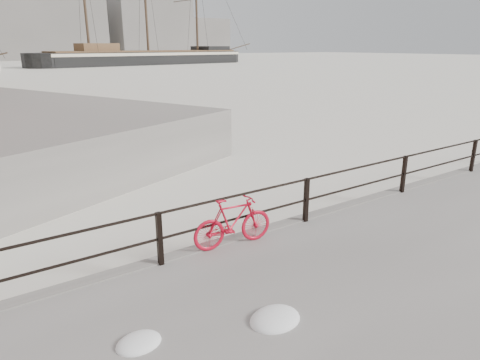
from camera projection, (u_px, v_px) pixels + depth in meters
ground at (395, 203)px, 11.70m from camera, size 400.00×400.00×0.00m
guardrail at (404, 174)px, 11.33m from camera, size 28.00×0.10×1.00m
bicycle at (233, 222)px, 8.27m from camera, size 1.67×0.44×1.00m
barque_black at (149, 64)px, 96.75m from camera, size 61.71×26.47×33.87m
industrial_west at (47, 29)px, 129.77m from camera, size 32.00×18.00×18.00m
industrial_mid at (148, 22)px, 151.73m from camera, size 26.00×20.00×24.00m
industrial_east at (198, 38)px, 169.60m from camera, size 20.00×16.00×14.00m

